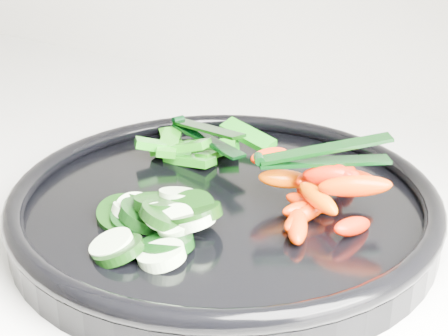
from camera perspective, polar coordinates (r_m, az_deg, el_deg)
The scene contains 6 objects.
veggie_tray at distance 0.55m, azimuth -0.00°, elevation -3.27°, with size 0.48×0.48×0.04m.
cucumber_pile at distance 0.51m, azimuth -6.30°, elevation -4.63°, with size 0.12×0.13×0.04m.
carrot_pile at distance 0.53m, azimuth 8.85°, elevation -1.89°, with size 0.13×0.16×0.05m.
pepper_pile at distance 0.64m, azimuth -2.62°, elevation 2.02°, with size 0.13×0.12×0.04m.
tong_carrot at distance 0.52m, azimuth 8.83°, elevation 1.14°, with size 0.10×0.08×0.02m.
tong_pepper at distance 0.63m, azimuth -1.76°, elevation 3.22°, with size 0.11×0.05×0.02m.
Camera 1 is at (0.43, 1.22, 1.21)m, focal length 50.00 mm.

